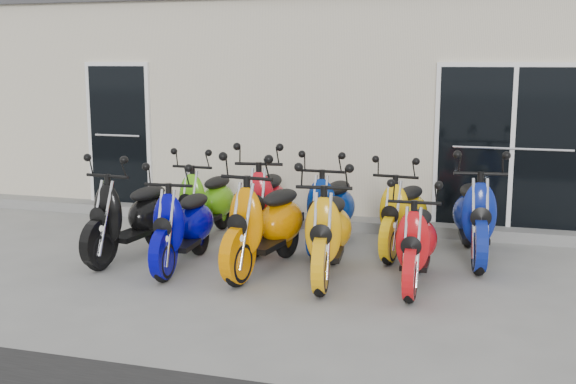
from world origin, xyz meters
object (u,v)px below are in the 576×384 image
object	(u,v)px
scooter_front_red	(417,231)
scooter_back_red	(265,192)
scooter_front_orange_b	(328,219)
scooter_back_green	(206,192)
scooter_front_orange_a	(265,210)
scooter_front_blue	(183,213)
scooter_back_blue	(331,198)
scooter_back_extra	(475,204)
scooter_front_black	(130,205)
scooter_back_yellow	(403,203)

from	to	relation	value
scooter_front_red	scooter_back_red	xyz separation A→B (m)	(-2.07, 1.22, 0.08)
scooter_front_orange_b	scooter_back_red	size ratio (longest dim) A/B	0.98
scooter_front_orange_b	scooter_back_green	world-z (taller)	scooter_front_orange_b
scooter_back_red	scooter_front_orange_a	bearing A→B (deg)	-79.69
scooter_back_red	scooter_front_blue	bearing A→B (deg)	-121.66
scooter_front_blue	scooter_back_blue	xyz separation A→B (m)	(1.40, 1.34, 0.01)
scooter_front_red	scooter_back_extra	bearing A→B (deg)	65.00
scooter_front_red	scooter_back_green	size ratio (longest dim) A/B	0.96
scooter_front_orange_b	scooter_front_black	bearing A→B (deg)	169.88
scooter_back_red	scooter_back_yellow	world-z (taller)	scooter_back_red
scooter_front_orange_a	scooter_front_red	size ratio (longest dim) A/B	1.16
scooter_back_yellow	scooter_back_blue	bearing A→B (deg)	-171.69
scooter_front_orange_b	scooter_back_blue	distance (m)	1.32
scooter_front_black	scooter_front_orange_b	size ratio (longest dim) A/B	0.98
scooter_back_green	scooter_front_orange_b	bearing A→B (deg)	-31.63
scooter_back_green	scooter_back_blue	distance (m)	1.70
scooter_front_orange_a	scooter_front_red	xyz separation A→B (m)	(1.68, -0.08, -0.10)
scooter_front_orange_b	scooter_back_extra	world-z (taller)	scooter_back_extra
scooter_front_blue	scooter_back_blue	distance (m)	1.93
scooter_back_blue	scooter_back_yellow	world-z (taller)	scooter_back_blue
scooter_front_blue	scooter_front_orange_a	bearing A→B (deg)	4.32
scooter_back_yellow	scooter_back_extra	distance (m)	0.86
scooter_back_red	scooter_front_red	bearing A→B (deg)	-38.87
scooter_front_red	scooter_front_black	bearing A→B (deg)	176.19
scooter_front_black	scooter_front_orange_a	bearing A→B (deg)	4.55
scooter_front_blue	scooter_front_red	xyz separation A→B (m)	(2.62, 0.06, -0.03)
scooter_front_blue	scooter_front_orange_b	world-z (taller)	scooter_front_orange_b
scooter_front_red	scooter_back_green	world-z (taller)	scooter_back_green
scooter_front_black	scooter_front_red	xyz separation A→B (m)	(3.40, -0.13, -0.05)
scooter_front_blue	scooter_back_yellow	size ratio (longest dim) A/B	1.01
scooter_front_orange_a	scooter_back_red	bearing A→B (deg)	116.08
scooter_front_orange_a	scooter_front_red	world-z (taller)	scooter_front_orange_a
scooter_front_black	scooter_back_green	distance (m)	1.26
scooter_front_orange_a	scooter_front_orange_b	xyz separation A→B (m)	(0.75, -0.08, -0.03)
scooter_front_black	scooter_front_orange_a	xyz separation A→B (m)	(1.71, -0.05, 0.05)
scooter_back_yellow	scooter_front_orange_a	bearing A→B (deg)	-131.26
scooter_front_black	scooter_back_yellow	bearing A→B (deg)	27.14
scooter_front_orange_a	scooter_back_yellow	distance (m)	1.83
scooter_back_green	scooter_back_extra	xyz separation A→B (m)	(3.45, -0.08, 0.06)
scooter_front_orange_a	scooter_back_extra	size ratio (longest dim) A/B	1.02
scooter_front_blue	scooter_back_green	xyz separation A→B (m)	(-0.30, 1.36, -0.01)
scooter_back_green	scooter_back_yellow	distance (m)	2.60
scooter_front_orange_b	scooter_back_yellow	size ratio (longest dim) A/B	1.07
scooter_front_orange_b	scooter_back_green	xyz separation A→B (m)	(-1.99, 1.31, -0.04)
scooter_front_black	scooter_front_orange_b	distance (m)	2.46
scooter_front_black	scooter_back_red	bearing A→B (deg)	45.80
scooter_front_orange_a	scooter_back_red	size ratio (longest dim) A/B	1.02
scooter_front_orange_a	scooter_back_extra	world-z (taller)	scooter_front_orange_a
scooter_back_red	scooter_back_extra	world-z (taller)	same
scooter_front_red	scooter_back_yellow	bearing A→B (deg)	102.29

